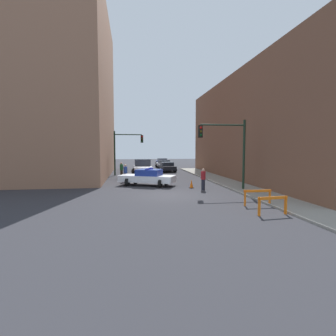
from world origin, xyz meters
TOP-DOWN VIEW (x-y plane):
  - ground_plane at (0.00, 0.00)m, footprint 120.00×120.00m
  - sidewalk_right at (6.20, 0.00)m, footprint 2.40×44.00m
  - building_corner_left at (-12.00, 14.00)m, footprint 14.00×20.00m
  - building_right at (13.40, 8.00)m, footprint 12.00×28.00m
  - traffic_light_near at (4.73, 1.26)m, footprint 3.64×0.35m
  - traffic_light_far at (-3.30, 13.80)m, footprint 3.44×0.35m
  - police_car at (-1.15, 4.84)m, footprint 5.04×3.64m
  - white_truck at (-1.15, 13.10)m, footprint 2.64×5.40m
  - parked_car_near at (2.36, 17.96)m, footprint 2.43×4.39m
  - parked_car_mid at (2.75, 24.19)m, footprint 2.54×4.45m
  - parked_car_far at (3.35, 31.28)m, footprint 2.35×4.35m
  - pedestrian_crossing at (-3.07, 7.72)m, footprint 0.49×0.49m
  - pedestrian_corner at (-3.56, 11.49)m, footprint 0.39×0.39m
  - pedestrian_sidewalk at (2.90, 1.81)m, footprint 0.40×0.40m
  - barrier_front at (4.10, -6.00)m, footprint 1.60×0.30m
  - barrier_mid at (4.37, -3.96)m, footprint 1.60×0.20m
  - traffic_cone at (2.26, 2.96)m, footprint 0.36×0.36m

SIDE VIEW (x-z plane):
  - ground_plane at x=0.00m, z-range 0.00..0.00m
  - sidewalk_right at x=6.20m, z-range 0.00..0.12m
  - traffic_cone at x=2.26m, z-range -0.01..0.65m
  - barrier_front at x=4.10m, z-range 0.17..1.07m
  - barrier_mid at x=4.37m, z-range 0.17..1.07m
  - parked_car_near at x=2.36m, z-range 0.02..1.33m
  - parked_car_mid at x=2.75m, z-range 0.02..1.33m
  - parked_car_far at x=3.35m, z-range 0.02..1.33m
  - police_car at x=-1.15m, z-range -0.04..1.48m
  - pedestrian_crossing at x=-3.07m, z-range 0.03..1.69m
  - pedestrian_corner at x=-3.56m, z-range 0.03..1.69m
  - pedestrian_sidewalk at x=2.90m, z-range 0.03..1.69m
  - white_truck at x=-1.15m, z-range -0.04..1.86m
  - traffic_light_far at x=-3.30m, z-range 0.80..6.00m
  - traffic_light_near at x=4.73m, z-range 0.93..6.13m
  - building_right at x=13.40m, z-range 0.00..10.55m
  - building_corner_left at x=-12.00m, z-range 0.00..19.01m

